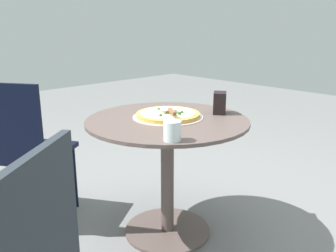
{
  "coord_description": "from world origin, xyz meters",
  "views": [
    {
      "loc": [
        -1.33,
        -1.39,
        1.19
      ],
      "look_at": [
        0.03,
        0.03,
        0.64
      ],
      "focal_mm": 39.07,
      "sensor_mm": 36.0,
      "label": 1
    }
  ],
  "objects": [
    {
      "name": "pizza_on_tray",
      "position": [
        0.03,
        0.03,
        0.7
      ],
      "size": [
        0.39,
        0.39,
        0.04
      ],
      "color": "silver",
      "rests_on": "patio_table"
    },
    {
      "name": "pizza_server",
      "position": [
        0.01,
        -0.01,
        0.74
      ],
      "size": [
        0.15,
        0.21,
        0.02
      ],
      "color": "silver",
      "rests_on": "pizza_on_tray"
    },
    {
      "name": "drinking_cup",
      "position": [
        -0.25,
        -0.29,
        0.74
      ],
      "size": [
        0.08,
        0.08,
        0.09
      ],
      "primitive_type": "cylinder",
      "color": "silver",
      "rests_on": "patio_table"
    },
    {
      "name": "patio_chair_near",
      "position": [
        -0.55,
        0.65,
        0.52
      ],
      "size": [
        0.58,
        0.58,
        0.89
      ],
      "color": "black",
      "rests_on": "ground"
    },
    {
      "name": "ground_plane",
      "position": [
        0.0,
        0.0,
        0.0
      ],
      "size": [
        10.0,
        10.0,
        0.0
      ],
      "primitive_type": "plane",
      "color": "slate"
    },
    {
      "name": "patio_table",
      "position": [
        0.0,
        0.0,
        0.49
      ],
      "size": [
        0.89,
        0.89,
        0.69
      ],
      "color": "brown",
      "rests_on": "ground"
    },
    {
      "name": "napkin_dispenser",
      "position": [
        0.31,
        -0.11,
        0.75
      ],
      "size": [
        0.12,
        0.12,
        0.12
      ],
      "primitive_type": "cube",
      "rotation": [
        0.0,
        0.0,
        3.79
      ],
      "color": "black",
      "rests_on": "patio_table"
    }
  ]
}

